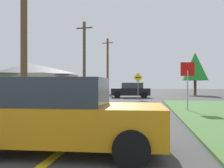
# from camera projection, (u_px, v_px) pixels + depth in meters

# --- Properties ---
(ground_plane) EXTENTS (120.00, 120.00, 0.00)m
(ground_plane) POSITION_uv_depth(u_px,v_px,m) (118.00, 107.00, 15.81)
(ground_plane) COLOR #3F3F3F
(lane_stripe_center) EXTENTS (0.20, 14.00, 0.01)m
(lane_stripe_center) POSITION_uv_depth(u_px,v_px,m) (88.00, 130.00, 7.89)
(lane_stripe_center) COLOR yellow
(lane_stripe_center) RESTS_ON ground
(stop_sign) EXTENTS (0.74, 0.10, 2.64)m
(stop_sign) POSITION_uv_depth(u_px,v_px,m) (188.00, 77.00, 13.25)
(stop_sign) COLOR #9EA0A8
(stop_sign) RESTS_ON ground
(car_approaching_junction) EXTENTS (4.29, 2.40, 1.62)m
(car_approaching_junction) POSITION_uv_depth(u_px,v_px,m) (131.00, 90.00, 26.85)
(car_approaching_junction) COLOR black
(car_approaching_junction) RESTS_ON ground
(car_behind_on_main_road) EXTENTS (4.25, 2.17, 1.62)m
(car_behind_on_main_road) POSITION_uv_depth(u_px,v_px,m) (64.00, 115.00, 5.46)
(car_behind_on_main_road) COLOR orange
(car_behind_on_main_road) RESTS_ON ground
(parked_car_near_building) EXTENTS (4.51, 2.46, 1.62)m
(parked_car_near_building) POSITION_uv_depth(u_px,v_px,m) (58.00, 93.00, 19.08)
(parked_car_near_building) COLOR white
(parked_car_near_building) RESTS_ON ground
(utility_pole_near) EXTENTS (1.80, 0.35, 7.35)m
(utility_pole_near) POSITION_uv_depth(u_px,v_px,m) (24.00, 40.00, 12.97)
(utility_pole_near) COLOR brown
(utility_pole_near) RESTS_ON ground
(utility_pole_mid) EXTENTS (1.79, 0.43, 8.07)m
(utility_pole_mid) POSITION_uv_depth(u_px,v_px,m) (84.00, 59.00, 26.31)
(utility_pole_mid) COLOR #4C3E2F
(utility_pole_mid) RESTS_ON ground
(utility_pole_far) EXTENTS (1.79, 0.49, 8.73)m
(utility_pole_far) POSITION_uv_depth(u_px,v_px,m) (108.00, 65.00, 39.57)
(utility_pole_far) COLOR brown
(utility_pole_far) RESTS_ON ground
(direction_sign) EXTENTS (0.91, 0.08, 2.55)m
(direction_sign) POSITION_uv_depth(u_px,v_px,m) (138.00, 83.00, 23.75)
(direction_sign) COLOR slate
(direction_sign) RESTS_ON ground
(oak_tree_left) EXTENTS (3.32, 3.32, 5.60)m
(oak_tree_left) POSITION_uv_depth(u_px,v_px,m) (195.00, 66.00, 32.36)
(oak_tree_left) COLOR brown
(oak_tree_left) RESTS_ON ground
(barn) EXTENTS (9.25, 8.43, 3.74)m
(barn) POSITION_uv_depth(u_px,v_px,m) (29.00, 80.00, 26.63)
(barn) COLOR gray
(barn) RESTS_ON ground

